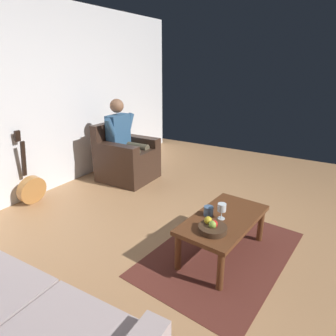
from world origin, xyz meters
TOP-DOWN VIEW (x-y plane):
  - ground_plane at (0.00, 0.00)m, footprint 6.68×6.68m
  - wall_back at (0.00, -2.73)m, footprint 5.97×0.06m
  - rug at (0.28, 0.03)m, footprint 1.80×1.29m
  - armchair at (-0.80, -2.01)m, footprint 0.76×0.79m
  - person_seated at (-0.80, -2.01)m, footprint 0.66×0.62m
  - coffee_table at (0.28, 0.03)m, footprint 1.04×0.62m
  - guitar at (0.53, -2.53)m, footprint 0.38×0.22m
  - wine_glass_near at (0.31, 0.02)m, footprint 0.08×0.08m
  - fruit_bowl at (0.56, 0.03)m, footprint 0.25×0.25m
  - candle_jar at (0.31, -0.11)m, footprint 0.09×0.09m

SIDE VIEW (x-z plane):
  - ground_plane at x=0.00m, z-range 0.00..0.00m
  - rug at x=0.28m, z-range 0.00..0.01m
  - guitar at x=0.53m, z-range -0.27..0.71m
  - armchair at x=-0.80m, z-range -0.12..0.77m
  - coffee_table at x=0.28m, z-range 0.14..0.54m
  - fruit_bowl at x=0.56m, z-range 0.38..0.49m
  - candle_jar at x=0.31m, z-range 0.40..0.49m
  - wine_glass_near at x=0.31m, z-range 0.43..0.58m
  - person_seated at x=-0.80m, z-range 0.05..1.30m
  - wall_back at x=0.00m, z-range 0.00..2.58m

